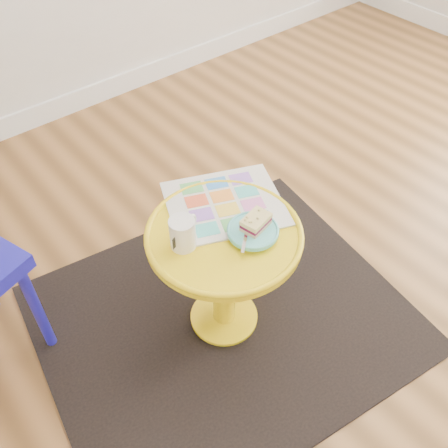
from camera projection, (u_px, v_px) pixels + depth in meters
floor at (424, 275)px, 2.03m from camera, size 4.00×4.00×0.00m
room_walls at (83, 241)px, 2.08m from camera, size 4.00×4.00×4.00m
rug at (224, 318)px, 1.88m from camera, size 1.45×1.28×0.01m
side_table at (224, 260)px, 1.64m from camera, size 0.49×0.49×0.47m
newspaper at (225, 203)px, 1.64m from camera, size 0.47×0.44×0.01m
mug at (183, 232)px, 1.47m from camera, size 0.11×0.08×0.10m
plate at (253, 231)px, 1.53m from camera, size 0.16×0.16×0.02m
cake_slice at (256, 222)px, 1.52m from camera, size 0.10×0.08×0.04m
fork at (246, 234)px, 1.51m from camera, size 0.12×0.10×0.00m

